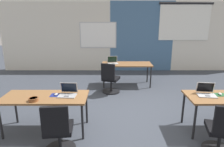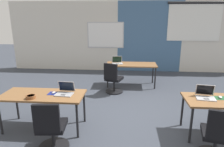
% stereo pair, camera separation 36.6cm
% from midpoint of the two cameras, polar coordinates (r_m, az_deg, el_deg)
% --- Properties ---
extents(ground_plane, '(24.00, 24.00, 0.00)m').
position_cam_midpoint_polar(ground_plane, '(4.67, 7.90, -12.05)').
color(ground_plane, '#383D47').
extents(back_wall_assembly, '(10.00, 0.27, 2.80)m').
position_cam_midpoint_polar(back_wall_assembly, '(8.37, 6.96, 10.36)').
color(back_wall_assembly, silver).
rests_on(back_wall_assembly, ground).
extents(desk_near_left, '(1.60, 0.70, 0.72)m').
position_cam_midpoint_polar(desk_near_left, '(4.10, -16.59, -6.47)').
color(desk_near_left, brown).
rests_on(desk_near_left, ground).
extents(desk_far_center, '(1.60, 0.70, 0.72)m').
position_cam_midpoint_polar(desk_far_center, '(6.52, 7.11, 2.19)').
color(desk_far_center, brown).
rests_on(desk_far_center, ground).
extents(laptop_far_left, '(0.37, 0.33, 0.23)m').
position_cam_midpoint_polar(laptop_far_left, '(6.50, 3.12, 3.25)').
color(laptop_far_left, '#B7B7BC').
rests_on(laptop_far_left, desk_far_center).
extents(chair_far_left, '(0.56, 0.61, 0.92)m').
position_cam_midpoint_polar(chair_far_left, '(5.87, 2.12, -2.06)').
color(chair_far_left, black).
rests_on(chair_far_left, ground).
extents(laptop_near_left_inner, '(0.35, 0.32, 0.23)m').
position_cam_midpoint_polar(laptop_near_left_inner, '(3.98, -10.67, -5.05)').
color(laptop_near_left_inner, '#9E9EA3').
rests_on(laptop_near_left_inner, desk_near_left).
extents(mousepad_near_left_inner, '(0.22, 0.19, 0.00)m').
position_cam_midpoint_polar(mousepad_near_left_inner, '(4.06, -13.72, -5.56)').
color(mousepad_near_left_inner, navy).
rests_on(mousepad_near_left_inner, desk_near_left).
extents(mouse_near_left_inner, '(0.09, 0.11, 0.03)m').
position_cam_midpoint_polar(mouse_near_left_inner, '(4.05, -13.73, -5.30)').
color(mouse_near_left_inner, '#B2B2B7').
rests_on(mouse_near_left_inner, mousepad_near_left_inner).
extents(chair_near_left_inner, '(0.52, 0.56, 0.92)m').
position_cam_midpoint_polar(chair_near_left_inner, '(3.49, -13.91, -15.52)').
color(chair_near_left_inner, black).
rests_on(chair_near_left_inner, ground).
extents(laptop_near_right_inner, '(0.37, 0.34, 0.23)m').
position_cam_midpoint_polar(laptop_near_right_inner, '(4.19, 27.32, -5.55)').
color(laptop_near_right_inner, '#B7B7BC').
rests_on(laptop_near_right_inner, desk_near_right).
extents(mousepad_near_right_inner, '(0.22, 0.19, 0.00)m').
position_cam_midpoint_polar(mousepad_near_right_inner, '(4.32, 30.55, -6.05)').
color(mousepad_near_right_inner, '#23512D').
rests_on(mousepad_near_right_inner, desk_near_right).
extents(mouse_near_right_inner, '(0.07, 0.11, 0.03)m').
position_cam_midpoint_polar(mouse_near_right_inner, '(4.32, 30.58, -5.81)').
color(mouse_near_right_inner, silver).
rests_on(mouse_near_right_inner, mousepad_near_right_inner).
extents(chair_near_right_inner, '(0.53, 0.59, 0.92)m').
position_cam_midpoint_polar(chair_near_right_inner, '(3.67, 30.39, -15.76)').
color(chair_near_right_inner, black).
rests_on(chair_near_right_inner, ground).
extents(snack_bowl, '(0.18, 0.18, 0.06)m').
position_cam_midpoint_polar(snack_bowl, '(3.93, -19.63, -6.24)').
color(snack_bowl, brown).
rests_on(snack_bowl, desk_near_left).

